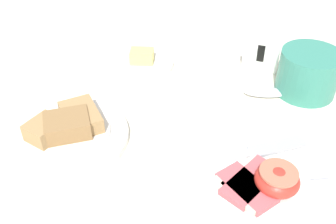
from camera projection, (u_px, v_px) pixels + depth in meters
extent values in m
plane|color=beige|center=(207.00, 167.00, 0.50)|extent=(3.00, 3.00, 0.00)
cylinder|color=silver|center=(251.00, 175.00, 0.48)|extent=(0.26, 0.26, 0.01)
cylinder|color=silver|center=(252.00, 170.00, 0.48)|extent=(0.19, 0.19, 0.00)
cube|color=#BC5156|center=(247.00, 188.00, 0.45)|extent=(0.08, 0.07, 0.01)
cube|color=beige|center=(236.00, 194.00, 0.44)|extent=(0.06, 0.05, 0.01)
cube|color=#BC5156|center=(251.00, 181.00, 0.46)|extent=(0.07, 0.09, 0.01)
cube|color=beige|center=(240.00, 174.00, 0.47)|extent=(0.05, 0.07, 0.01)
ellipsoid|color=red|center=(277.00, 180.00, 0.45)|extent=(0.05, 0.05, 0.03)
cylinder|color=#DB664C|center=(279.00, 173.00, 0.44)|extent=(0.04, 0.04, 0.00)
ellipsoid|color=white|center=(279.00, 175.00, 0.47)|extent=(0.07, 0.06, 0.01)
ellipsoid|color=yellow|center=(284.00, 173.00, 0.46)|extent=(0.02, 0.02, 0.01)
cube|color=silver|center=(230.00, 183.00, 0.46)|extent=(0.10, 0.05, 0.00)
cube|color=silver|center=(291.00, 179.00, 0.46)|extent=(0.03, 0.02, 0.00)
cube|color=silver|center=(324.00, 182.00, 0.46)|extent=(0.04, 0.02, 0.00)
cube|color=silver|center=(322.00, 177.00, 0.46)|extent=(0.04, 0.02, 0.00)
cube|color=silver|center=(319.00, 172.00, 0.47)|extent=(0.04, 0.02, 0.00)
cube|color=silver|center=(211.00, 162.00, 0.48)|extent=(0.10, 0.07, 0.00)
cube|color=#9EA0A5|center=(277.00, 146.00, 0.51)|extent=(0.08, 0.06, 0.00)
cylinder|color=silver|center=(65.00, 138.00, 0.54)|extent=(0.17, 0.17, 0.01)
cylinder|color=silver|center=(64.00, 134.00, 0.53)|extent=(0.13, 0.13, 0.00)
cube|color=#9E7A4C|center=(44.00, 130.00, 0.52)|extent=(0.05, 0.05, 0.02)
cube|color=olive|center=(69.00, 123.00, 0.53)|extent=(0.08, 0.07, 0.03)
cube|color=#9E7A4C|center=(81.00, 117.00, 0.54)|extent=(0.08, 0.08, 0.02)
cylinder|color=#337F6B|center=(308.00, 73.00, 0.61)|extent=(0.09, 0.09, 0.07)
cylinder|color=white|center=(313.00, 55.00, 0.59)|extent=(0.08, 0.08, 0.01)
cylinder|color=silver|center=(142.00, 64.00, 0.69)|extent=(0.11, 0.11, 0.01)
cube|color=#F4E06B|center=(142.00, 56.00, 0.68)|extent=(0.05, 0.04, 0.02)
cube|color=white|center=(261.00, 55.00, 0.65)|extent=(0.06, 0.02, 0.07)
cube|color=white|center=(263.00, 48.00, 0.67)|extent=(0.06, 0.02, 0.07)
cube|color=black|center=(261.00, 53.00, 0.65)|extent=(0.01, 0.01, 0.04)
cube|color=silver|center=(200.00, 92.00, 0.63)|extent=(0.11, 0.04, 0.01)
ellipsoid|color=silver|center=(266.00, 92.00, 0.62)|extent=(0.07, 0.04, 0.01)
cube|color=silver|center=(139.00, 104.00, 0.60)|extent=(0.10, 0.06, 0.01)
ellipsoid|color=silver|center=(192.00, 132.00, 0.55)|extent=(0.07, 0.05, 0.01)
cube|color=silver|center=(119.00, 223.00, 0.43)|extent=(0.02, 0.04, 0.00)
cube|color=silver|center=(113.00, 220.00, 0.44)|extent=(0.02, 0.04, 0.00)
cube|color=silver|center=(108.00, 217.00, 0.44)|extent=(0.02, 0.04, 0.00)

